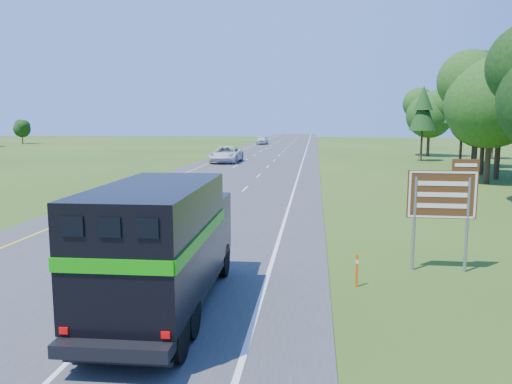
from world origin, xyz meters
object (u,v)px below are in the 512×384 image
at_px(far_car, 262,140).
at_px(exit_sign, 443,199).
at_px(white_suv, 226,154).
at_px(horse_truck, 163,243).

distance_m(far_car, exit_sign, 90.05).
height_order(white_suv, exit_sign, exit_sign).
xyz_separation_m(horse_truck, far_car, (-7.17, 93.47, -0.99)).
height_order(horse_truck, white_suv, horse_truck).
xyz_separation_m(horse_truck, white_suv, (-6.73, 47.29, -0.90)).
bearing_deg(far_car, horse_truck, -82.40).
xyz_separation_m(far_car, exit_sign, (15.44, -88.70, 1.58)).
distance_m(white_suv, far_car, 46.18).
distance_m(horse_truck, white_suv, 47.77).
distance_m(white_suv, exit_sign, 45.11).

